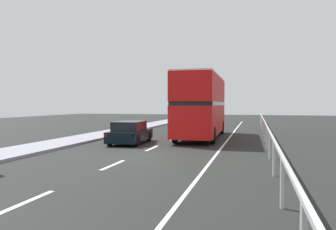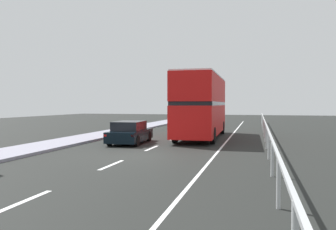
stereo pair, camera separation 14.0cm
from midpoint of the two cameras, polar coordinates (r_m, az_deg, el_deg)
name	(u,v)px [view 1 (the left image)]	position (r m, az deg, el deg)	size (l,w,h in m)	color
ground_plane	(137,156)	(15.85, -5.61, -6.96)	(73.02, 120.00, 0.10)	black
near_sidewalk_kerb	(30,149)	(18.65, -22.70, -5.39)	(2.63, 80.00, 0.14)	gray
lane_paint_markings	(210,138)	(23.49, 6.97, -3.95)	(3.74, 46.00, 0.01)	silver
bridge_side_railing	(265,125)	(23.74, 15.98, -1.60)	(0.10, 42.00, 1.21)	#B2B6B7
double_decker_bus_red	(202,105)	(23.58, 5.58, 1.75)	(2.77, 10.07, 4.36)	red
hatchback_car_near	(130,133)	(20.31, -6.68, -3.03)	(2.00, 4.12, 1.35)	black
sedan_car_ahead	(195,119)	(39.11, 4.60, -0.64)	(1.88, 4.24, 1.38)	#242A2E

